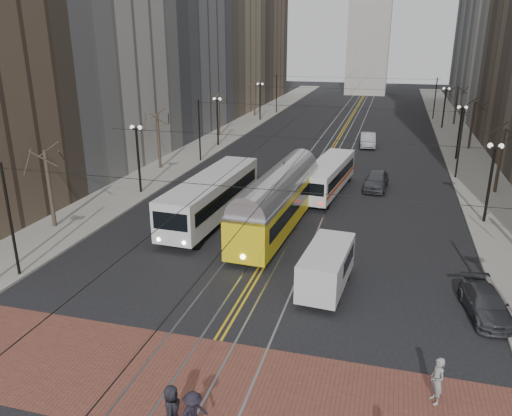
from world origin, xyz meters
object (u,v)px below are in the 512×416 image
Objects in this scene: sedan_grey at (376,180)px; pedestrian_b at (437,381)px; pedestrian_d at (193,415)px; cargo_van at (326,270)px; sedan_silver at (368,140)px; streetcar at (278,206)px; rear_bus at (328,178)px; sedan_parked at (486,303)px; transit_bus at (212,199)px; pedestrian_a at (172,410)px.

pedestrian_b is at bearing -79.11° from sedan_grey.
sedan_grey is 31.46m from pedestrian_d.
sedan_silver is (0.00, 37.54, -0.36)m from cargo_van.
streetcar is at bearing 34.52° from pedestrian_d.
rear_bus is 17.42m from cargo_van.
sedan_silver is (-1.76, 17.93, 0.01)m from sedan_grey.
sedan_silver reaches higher than sedan_parked.
rear_bus is at bearing 101.75° from cargo_van.
pedestrian_d is at bearing -88.28° from pedestrian_b.
transit_bus reaches higher than rear_bus.
sedan_silver is at bearing 26.44° from pedestrian_d.
cargo_van reaches higher than sedan_grey.
pedestrian_a is at bearing -84.25° from streetcar.
pedestrian_b reaches higher than sedan_parked.
sedan_silver is at bearing 94.49° from cargo_van.
cargo_van reaches higher than sedan_silver.
pedestrian_a is at bearing 119.82° from pedestrian_d.
pedestrian_a is (5.86, -20.03, -0.70)m from transit_bus.
rear_bus is at bearing 110.42° from sedan_parked.
rear_bus reaches higher than sedan_silver.
pedestrian_a is (-3.67, -11.50, -0.26)m from cargo_van.
sedan_silver is 49.13m from pedestrian_d.
sedan_parked is at bearing -82.56° from sedan_silver.
sedan_grey is at bearing -88.54° from sedan_silver.
streetcar reaches higher than transit_bus.
sedan_grey is at bearing 64.94° from streetcar.
sedan_grey is 27.40m from pedestrian_b.
pedestrian_b is (9.59, -15.61, -0.72)m from streetcar.
rear_bus is 4.63m from sedan_grey.
transit_bus is at bearing 48.15° from pedestrian_d.
pedestrian_b reaches higher than pedestrian_a.
rear_bus is at bearing -100.34° from sedan_silver.
pedestrian_a reaches higher than pedestrian_d.
pedestrian_b is 1.06× the size of pedestrian_d.
transit_bus is 6.98× the size of pedestrian_b.
streetcar is at bearing -13.05° from pedestrian_a.
cargo_van is 11.86m from pedestrian_d.
pedestrian_b reaches higher than sedan_silver.
transit_bus is at bearing -112.33° from sedan_silver.
streetcar is at bearing 123.75° from cargo_van.
sedan_grey is 2.61× the size of pedestrian_a.
cargo_van is at bearing -33.18° from pedestrian_a.
sedan_grey is at bearing 47.22° from transit_bus.
rear_bus is 1.98× the size of cargo_van.
rear_bus is at bearing 28.44° from pedestrian_d.
sedan_silver is at bearing 162.03° from pedestrian_b.
pedestrian_a is at bearing -98.42° from sedan_silver.
transit_bus is 0.92× the size of streetcar.
transit_bus is at bearing 177.62° from streetcar.
sedan_parked is at bearing -24.82° from transit_bus.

